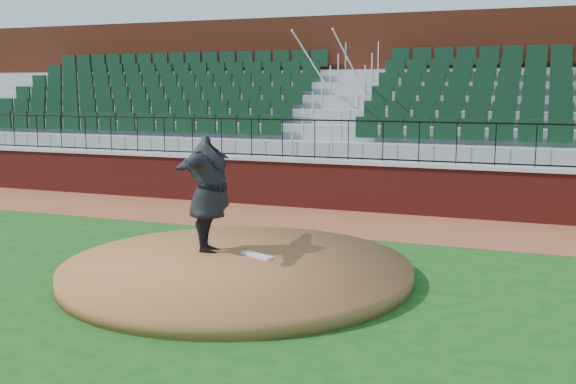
% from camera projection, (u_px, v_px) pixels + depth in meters
% --- Properties ---
extents(ground, '(90.00, 90.00, 0.00)m').
position_uv_depth(ground, '(255.00, 286.00, 10.57)').
color(ground, '#154814').
rests_on(ground, ground).
extents(warning_track, '(34.00, 3.20, 0.01)m').
position_uv_depth(warning_track, '(347.00, 223.00, 15.55)').
color(warning_track, brown).
rests_on(warning_track, ground).
extents(field_wall, '(34.00, 0.35, 1.20)m').
position_uv_depth(field_wall, '(365.00, 188.00, 16.94)').
color(field_wall, maroon).
rests_on(field_wall, ground).
extents(wall_cap, '(34.00, 0.45, 0.10)m').
position_uv_depth(wall_cap, '(365.00, 163.00, 16.84)').
color(wall_cap, '#B7B7B7').
rests_on(wall_cap, field_wall).
extents(wall_railing, '(34.00, 0.05, 1.00)m').
position_uv_depth(wall_railing, '(365.00, 141.00, 16.75)').
color(wall_railing, black).
rests_on(wall_railing, wall_cap).
extents(seating_stands, '(34.00, 5.10, 4.60)m').
position_uv_depth(seating_stands, '(389.00, 117.00, 19.19)').
color(seating_stands, gray).
rests_on(seating_stands, ground).
extents(concourse_wall, '(34.00, 0.50, 5.50)m').
position_uv_depth(concourse_wall, '(408.00, 99.00, 21.71)').
color(concourse_wall, maroon).
rests_on(concourse_wall, ground).
extents(pitchers_mound, '(5.80, 5.80, 0.25)m').
position_uv_depth(pitchers_mound, '(237.00, 270.00, 11.07)').
color(pitchers_mound, brown).
rests_on(pitchers_mound, ground).
extents(pitching_rubber, '(0.68, 0.42, 0.04)m').
position_uv_depth(pitching_rubber, '(257.00, 255.00, 11.42)').
color(pitching_rubber, silver).
rests_on(pitching_rubber, pitchers_mound).
extents(pitcher, '(1.15, 2.63, 2.07)m').
position_uv_depth(pitcher, '(209.00, 194.00, 11.65)').
color(pitcher, black).
rests_on(pitcher, pitchers_mound).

